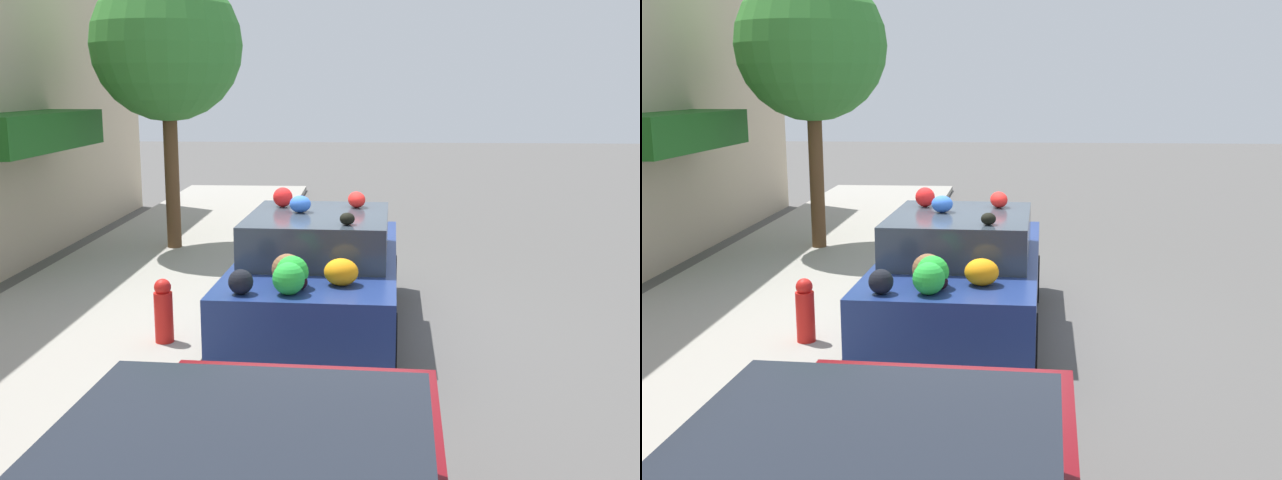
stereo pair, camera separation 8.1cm
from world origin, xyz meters
TOP-DOWN VIEW (x-y plane):
  - ground_plane at (0.00, 0.00)m, footprint 60.00×60.00m
  - sidewalk_curb at (0.00, 2.70)m, footprint 24.00×3.20m
  - street_tree at (3.94, 2.72)m, footprint 2.47×2.47m
  - fire_hydrant at (-0.85, 1.61)m, footprint 0.20×0.20m
  - art_car at (-0.06, -0.01)m, footprint 4.22×1.90m

SIDE VIEW (x-z plane):
  - ground_plane at x=0.00m, z-range 0.00..0.00m
  - sidewalk_curb at x=0.00m, z-range 0.00..0.12m
  - fire_hydrant at x=-0.85m, z-range 0.12..0.82m
  - art_car at x=-0.06m, z-range -0.08..1.58m
  - street_tree at x=3.94m, z-range 1.17..5.77m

